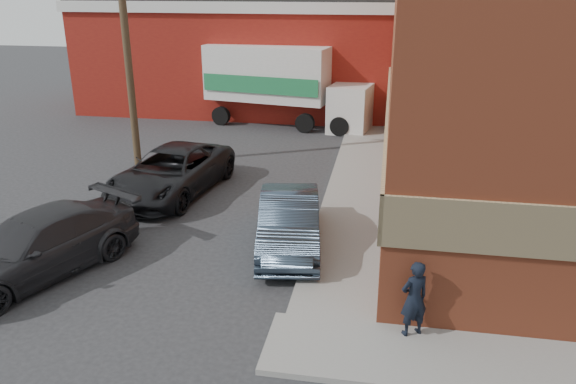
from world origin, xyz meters
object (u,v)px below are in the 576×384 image
at_px(man, 414,299).
at_px(sedan, 289,222).
at_px(utility_pole, 125,32).
at_px(suv_a, 171,172).
at_px(box_truck, 284,80).
at_px(suv_b, 36,246).
at_px(warehouse, 248,52).

xyz_separation_m(man, sedan, (-2.96, 3.47, -0.18)).
relative_size(utility_pole, suv_a, 1.72).
bearing_deg(man, suv_a, -71.67).
distance_m(sedan, suv_a, 5.35).
height_order(utility_pole, box_truck, utility_pole).
relative_size(sedan, suv_b, 0.85).
bearing_deg(man, suv_b, -36.67).
relative_size(warehouse, sedan, 3.88).
bearing_deg(suv_b, man, 17.13).
distance_m(warehouse, sedan, 17.70).
bearing_deg(suv_b, utility_pole, 123.16).
distance_m(suv_b, box_truck, 15.40).
bearing_deg(box_truck, suv_a, -90.77).
xyz_separation_m(utility_pole, suv_a, (2.37, -2.64, -4.02)).
distance_m(utility_pole, suv_b, 9.21).
height_order(man, suv_a, man).
bearing_deg(box_truck, sedan, -68.69).
height_order(suv_a, box_truck, box_truck).
bearing_deg(utility_pole, suv_a, -48.06).
relative_size(warehouse, suv_b, 3.31).
xyz_separation_m(man, suv_b, (-8.39, 1.06, -0.16)).
relative_size(utility_pole, sedan, 2.14).
bearing_deg(man, box_truck, -100.75).
distance_m(man, suv_b, 8.46).
height_order(warehouse, utility_pole, utility_pole).
height_order(utility_pole, man, utility_pole).
relative_size(man, suv_a, 0.29).
relative_size(sedan, box_truck, 0.55).
distance_m(warehouse, box_truck, 4.98).
bearing_deg(suv_b, warehouse, 113.66).
bearing_deg(suv_a, utility_pole, 139.56).
bearing_deg(utility_pole, sedan, -40.80).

